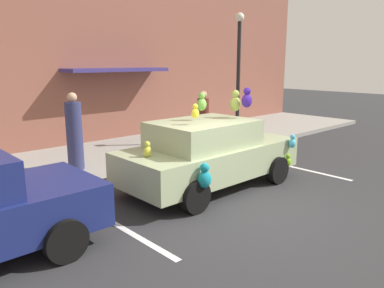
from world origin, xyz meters
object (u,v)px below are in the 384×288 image
at_px(teddy_bear_on_sidewalk, 207,136).
at_px(pedestrian_walking_past, 74,134).
at_px(street_lamp_post, 239,66).
at_px(pedestrian_near_shopfront, 203,122).
at_px(plush_covered_car, 209,153).

height_order(teddy_bear_on_sidewalk, pedestrian_walking_past, pedestrian_walking_past).
relative_size(street_lamp_post, pedestrian_near_shopfront, 2.33).
distance_m(plush_covered_car, pedestrian_walking_past, 3.45).
bearing_deg(teddy_bear_on_sidewalk, pedestrian_near_shopfront, -174.38).
bearing_deg(plush_covered_car, pedestrian_near_shopfront, 47.84).
xyz_separation_m(pedestrian_near_shopfront, pedestrian_walking_past, (-4.01, 0.48, 0.06)).
distance_m(teddy_bear_on_sidewalk, pedestrian_walking_past, 4.25).
bearing_deg(pedestrian_near_shopfront, street_lamp_post, -8.87).
height_order(plush_covered_car, pedestrian_near_shopfront, plush_covered_car).
height_order(street_lamp_post, pedestrian_near_shopfront, street_lamp_post).
height_order(plush_covered_car, teddy_bear_on_sidewalk, plush_covered_car).
xyz_separation_m(teddy_bear_on_sidewalk, pedestrian_walking_past, (-4.19, 0.47, 0.52)).
xyz_separation_m(teddy_bear_on_sidewalk, pedestrian_near_shopfront, (-0.19, -0.02, 0.46)).
relative_size(teddy_bear_on_sidewalk, street_lamp_post, 0.19).
bearing_deg(pedestrian_walking_past, pedestrian_near_shopfront, -6.89).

